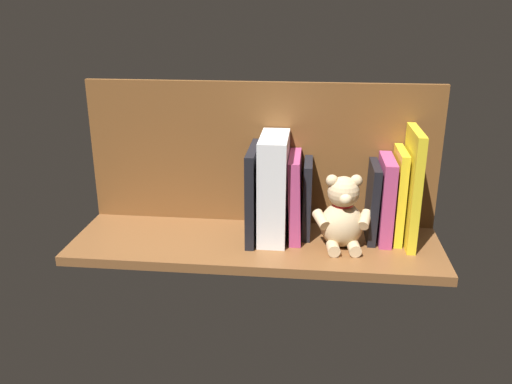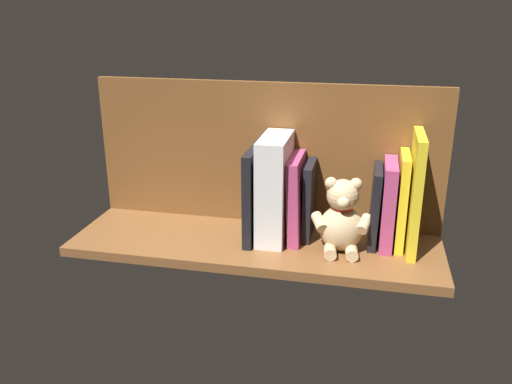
# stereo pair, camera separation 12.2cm
# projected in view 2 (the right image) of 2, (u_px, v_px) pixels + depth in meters

# --- Properties ---
(ground_plane) EXTENTS (0.86, 0.28, 0.02)m
(ground_plane) POSITION_uv_depth(u_px,v_px,m) (256.00, 243.00, 1.26)
(ground_plane) COLOR brown
(shelf_back_panel) EXTENTS (0.86, 0.02, 0.35)m
(shelf_back_panel) POSITION_uv_depth(u_px,v_px,m) (266.00, 154.00, 1.31)
(shelf_back_panel) COLOR brown
(shelf_back_panel) RESTS_ON ground_plane
(book_0) EXTENTS (0.02, 0.16, 0.27)m
(book_0) POSITION_uv_depth(u_px,v_px,m) (415.00, 193.00, 1.17)
(book_0) COLOR yellow
(book_0) RESTS_ON ground_plane
(book_1) EXTENTS (0.02, 0.12, 0.22)m
(book_1) POSITION_uv_depth(u_px,v_px,m) (402.00, 200.00, 1.20)
(book_1) COLOR yellow
(book_1) RESTS_ON ground_plane
(book_2) EXTENTS (0.03, 0.13, 0.20)m
(book_2) POSITION_uv_depth(u_px,v_px,m) (388.00, 204.00, 1.20)
(book_2) COLOR #B23F72
(book_2) RESTS_ON ground_plane
(book_3) EXTENTS (0.02, 0.13, 0.18)m
(book_3) POSITION_uv_depth(u_px,v_px,m) (375.00, 206.00, 1.22)
(book_3) COLOR black
(book_3) RESTS_ON ground_plane
(teddy_bear) EXTENTS (0.14, 0.12, 0.17)m
(teddy_bear) POSITION_uv_depth(u_px,v_px,m) (342.00, 219.00, 1.18)
(teddy_bear) COLOR #D1B284
(teddy_bear) RESTS_ON ground_plane
(book_4) EXTENTS (0.02, 0.12, 0.18)m
(book_4) POSITION_uv_depth(u_px,v_px,m) (309.00, 200.00, 1.25)
(book_4) COLOR black
(book_4) RESTS_ON ground_plane
(book_5) EXTENTS (0.03, 0.15, 0.20)m
(book_5) POSITION_uv_depth(u_px,v_px,m) (297.00, 198.00, 1.24)
(book_5) COLOR #B23F72
(book_5) RESTS_ON ground_plane
(dictionary_thick_white) EXTENTS (0.06, 0.16, 0.25)m
(dictionary_thick_white) POSITION_uv_depth(u_px,v_px,m) (275.00, 188.00, 1.23)
(dictionary_thick_white) COLOR white
(dictionary_thick_white) RESTS_ON ground_plane
(book_6) EXTENTS (0.02, 0.17, 0.22)m
(book_6) POSITION_uv_depth(u_px,v_px,m) (254.00, 193.00, 1.24)
(book_6) COLOR black
(book_6) RESTS_ON ground_plane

